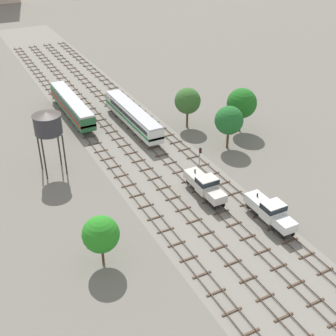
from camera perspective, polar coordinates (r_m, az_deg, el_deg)
ground_plane at (r=84.32m, az=-5.92°, el=4.93°), size 480.00×480.00×0.00m
ballast_bed at (r=84.32m, az=-5.92°, el=4.93°), size 16.79×176.00×0.01m
track_far_left at (r=83.29m, az=-10.26°, el=4.35°), size 2.40×126.00×0.29m
track_left at (r=84.45m, az=-7.52°, el=4.97°), size 2.40×126.00×0.29m
track_centre_left at (r=85.81m, az=-4.86°, el=5.56°), size 2.40×126.00×0.29m
track_centre at (r=87.35m, az=-2.27°, el=6.13°), size 2.40×126.00×0.29m
shunter_loco_centre_nearest at (r=59.82m, az=12.86°, el=-5.31°), size 2.74×8.46×3.10m
shunter_loco_centre_left_near at (r=63.66m, az=4.74°, el=-2.14°), size 2.74×8.46×3.10m
diesel_railcar_centre_left_mid at (r=83.42m, az=-4.49°, el=6.68°), size 2.96×20.50×3.80m
diesel_railcar_far_left_midfar at (r=89.67m, az=-12.11°, el=7.84°), size 2.96×20.50×3.80m
water_tower at (r=68.93m, az=-15.02°, el=5.47°), size 4.30×4.30×10.08m
signal_post_nearest at (r=67.76m, az=4.04°, el=1.27°), size 0.28×0.47×5.04m
lineside_tree_0 at (r=51.36m, az=-8.52°, el=-8.31°), size 4.28×4.28×6.53m
lineside_tree_1 at (r=75.78m, az=7.74°, el=6.00°), size 4.83×4.83×7.55m
lineside_tree_2 at (r=81.95m, az=9.33°, el=8.11°), size 5.39×5.39×8.19m
lineside_tree_4 at (r=82.71m, az=2.50°, el=8.49°), size 4.79×4.79×7.61m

